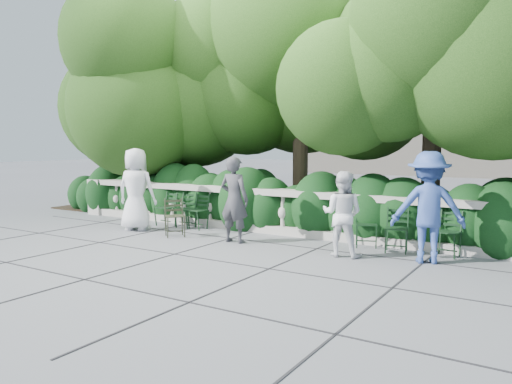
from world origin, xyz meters
The scene contains 15 objects.
ground centered at (0.00, 0.00, 0.00)m, with size 90.00×90.00×0.00m, color #5A5C63.
balustrade centered at (0.00, 1.80, 0.49)m, with size 12.00×0.44×1.00m.
shrub_hedge centered at (0.00, 3.00, 0.00)m, with size 15.00×2.60×1.70m, color black, non-canonical shape.
tree_canopy centered at (0.69, 3.19, 3.96)m, with size 15.04×6.52×6.78m.
chair_a centered at (-1.84, 1.17, 0.00)m, with size 0.44×0.48×0.84m, color black, non-canonical shape.
chair_b centered at (-2.19, 1.22, 0.00)m, with size 0.44×0.48×0.84m, color black, non-canonical shape.
chair_c centered at (-2.81, 1.14, 0.00)m, with size 0.44×0.48×0.84m, color black, non-canonical shape.
chair_d centered at (2.90, 1.17, 0.00)m, with size 0.44×0.48×0.84m, color black, non-canonical shape.
chair_e centered at (3.73, 1.29, 0.00)m, with size 0.44×0.48×0.84m, color black, non-canonical shape.
chair_f centered at (2.29, 1.34, 0.00)m, with size 0.44×0.48×0.84m, color black, non-canonical shape.
chair_weathered centered at (-1.53, 0.23, 0.00)m, with size 0.44×0.48×0.84m, color black, non-canonical shape.
person_businessman centered at (-2.94, 0.47, 0.95)m, with size 0.93×0.61×1.90m, color white.
person_woman_grey centered at (-0.21, 0.50, 0.88)m, with size 0.64×0.42×1.75m, color #39393E.
person_casual_man centered at (2.13, 0.50, 0.76)m, with size 0.74×0.58×1.53m, color white.
person_older_blue centered at (3.54, 0.81, 0.94)m, with size 1.22×0.70×1.88m, color #314B94.
Camera 1 is at (5.50, -7.77, 2.02)m, focal length 35.00 mm.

